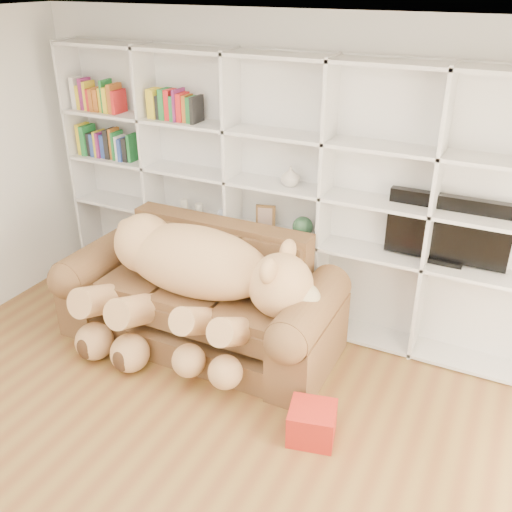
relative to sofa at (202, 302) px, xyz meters
The scene contains 15 objects.
floor 1.73m from the sofa, 76.04° to the right, with size 5.00×5.00×0.00m, color brown.
ceiling 2.87m from the sofa, 76.04° to the right, with size 5.00×5.00×0.00m, color white.
wall_back 1.36m from the sofa, 64.69° to the left, with size 5.00×0.02×2.70m, color white.
bookshelf 1.19m from the sofa, 76.99° to the left, with size 4.43×0.35×2.40m.
sofa is the anchor object (origin of this frame).
teddy_bear 0.40m from the sofa, 80.66° to the right, with size 1.96×1.03×1.14m.
throw_pillow 0.77m from the sofa, 166.11° to the left, with size 0.41×0.13×0.41m, color #580F10.
gift_box 1.52m from the sofa, 28.48° to the right, with size 0.32×0.30×0.26m, color #B22317.
tv 2.13m from the sofa, 21.17° to the left, with size 0.95×0.18×0.56m.
picture_frame 0.95m from the sofa, 66.29° to the left, with size 0.17×0.03×0.22m, color brown.
green_vase 1.10m from the sofa, 45.60° to the left, with size 0.18×0.18×0.18m, color #2A5335.
figurine_tall 1.04m from the sofa, 130.68° to the left, with size 0.07×0.07×0.14m, color silver.
figurine_short 0.95m from the sofa, 121.36° to the left, with size 0.07×0.07×0.12m, color silver.
snow_globe 0.87m from the sofa, 103.05° to the left, with size 0.11×0.11×0.11m, color silver.
shelf_vase 1.33m from the sofa, 51.91° to the left, with size 0.16×0.16×0.17m, color beige.
Camera 1 is at (1.90, -1.97, 2.97)m, focal length 40.00 mm.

